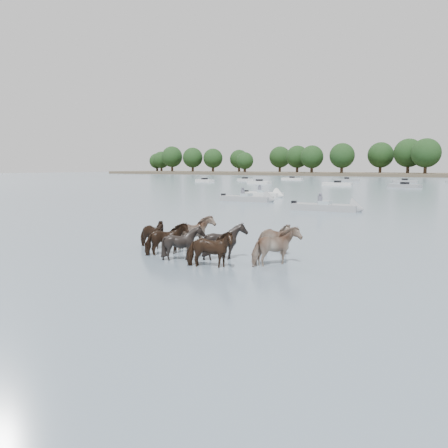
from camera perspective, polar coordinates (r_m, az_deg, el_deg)
The scene contains 7 objects.
ground at distance 15.16m, azimuth 2.54°, elevation -5.44°, with size 400.00×400.00×0.00m, color slate.
shoreline at distance 180.29m, azimuth 7.51°, elevation 6.18°, with size 160.00×30.00×1.00m, color #4C4233.
pony_herd at distance 16.92m, azimuth -1.61°, elevation -2.18°, with size 7.21×4.38×1.45m.
motorboat_a at distance 43.73m, azimuth 3.67°, elevation 3.09°, with size 5.64×2.03×1.92m.
motorboat_b at distance 35.28m, azimuth 13.49°, elevation 1.94°, with size 5.54×2.10×1.92m.
motorboat_f at distance 50.16m, azimuth 5.48°, elevation 3.59°, with size 4.98×1.96×1.92m.
treeline at distance 177.79m, azimuth 8.39°, elevation 8.16°, with size 143.27×23.25×12.23m.
Camera 1 is at (7.47, -12.77, 3.30)m, focal length 37.19 mm.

